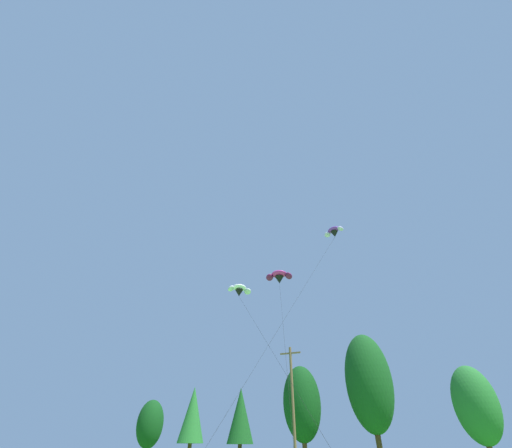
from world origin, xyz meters
The scene contains 10 objects.
treeline_tree_a centered at (-31.88, 55.89, 5.30)m, with size 4.16×4.16×8.75m.
treeline_tree_b centered at (-22.97, 53.90, 6.28)m, with size 3.81×3.81×10.03m.
treeline_tree_c centered at (-15.46, 54.67, 6.02)m, with size 3.71×3.71×9.61m.
treeline_tree_d centered at (-5.78, 52.86, 7.03)m, with size 4.93×4.93×11.61m.
treeline_tree_e centered at (3.02, 54.61, 9.37)m, with size 5.98×5.98×15.47m.
treeline_tree_f centered at (14.07, 50.82, 5.99)m, with size 4.47×4.47×9.90m.
utility_pole centered at (-3.03, 39.29, 5.72)m, with size 2.20×0.26×10.90m.
parafoil_kite_high_purple centered at (3.23, 39.27, 23.76)m, with size 9.29×15.84×23.18m.
parafoil_kite_mid_magenta centered at (-2.85, 35.98, 17.54)m, with size 5.60×12.31×16.61m.
parafoil_kite_far_white centered at (-7.52, 35.91, 16.69)m, with size 12.91×16.10×15.76m.
Camera 1 is at (7.44, 3.62, 2.03)m, focal length 23.88 mm.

